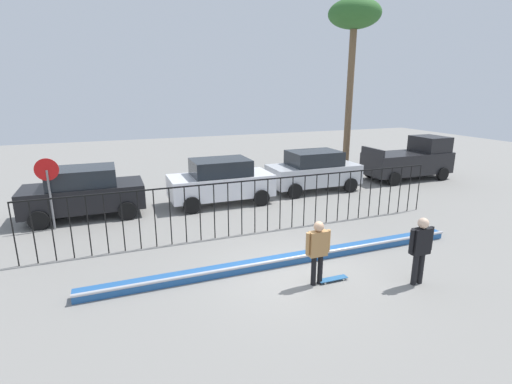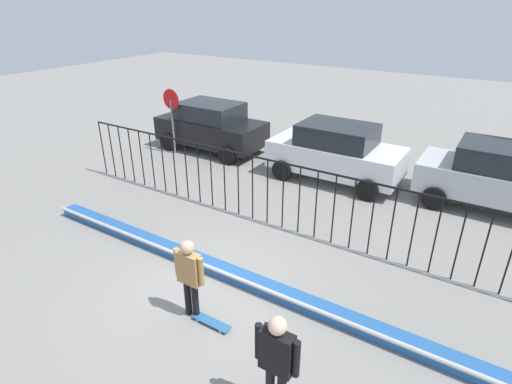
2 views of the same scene
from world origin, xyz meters
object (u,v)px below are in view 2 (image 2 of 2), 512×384
at_px(skateboarder, 189,272).
at_px(stop_sign, 172,113).
at_px(camera_operator, 277,357).
at_px(parked_car_white, 336,152).
at_px(skateboard, 211,322).
at_px(parked_car_black, 211,126).
at_px(parked_car_silver, 500,178).

distance_m(skateboarder, stop_sign, 9.40).
relative_size(camera_operator, parked_car_white, 0.41).
distance_m(skateboard, camera_operator, 2.30).
bearing_deg(parked_car_black, skateboarder, -58.50).
relative_size(skateboard, parked_car_silver, 0.19).
relative_size(camera_operator, parked_car_black, 0.41).
height_order(skateboard, parked_car_black, parked_car_black).
distance_m(camera_operator, parked_car_black, 11.76).
distance_m(skateboard, parked_car_silver, 9.08).
distance_m(parked_car_silver, stop_sign, 11.12).
distance_m(skateboarder, skateboard, 1.05).
height_order(skateboarder, parked_car_silver, parked_car_silver).
bearing_deg(skateboarder, parked_car_white, 118.20).
bearing_deg(stop_sign, parked_car_white, 8.25).
bearing_deg(skateboard, skateboarder, 176.80).
distance_m(parked_car_black, stop_sign, 1.60).
height_order(parked_car_black, parked_car_silver, same).
distance_m(camera_operator, stop_sign, 11.73).
relative_size(skateboarder, skateboard, 2.08).
bearing_deg(stop_sign, skateboard, -43.72).
bearing_deg(stop_sign, skateboarder, -45.61).
relative_size(parked_car_black, stop_sign, 1.72).
relative_size(camera_operator, stop_sign, 0.70).
xyz_separation_m(skateboarder, camera_operator, (2.36, -0.89, 0.05)).
bearing_deg(parked_car_silver, stop_sign, -171.19).
height_order(skateboarder, camera_operator, camera_operator).
xyz_separation_m(skateboarder, parked_car_black, (-5.58, 7.79, -0.03)).
distance_m(parked_car_black, parked_car_white, 5.32).
xyz_separation_m(camera_operator, parked_car_white, (-2.62, 8.51, -0.08)).
bearing_deg(parked_car_white, stop_sign, -172.73).
height_order(camera_operator, parked_car_white, parked_car_white).
distance_m(parked_car_white, parked_car_silver, 4.75).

